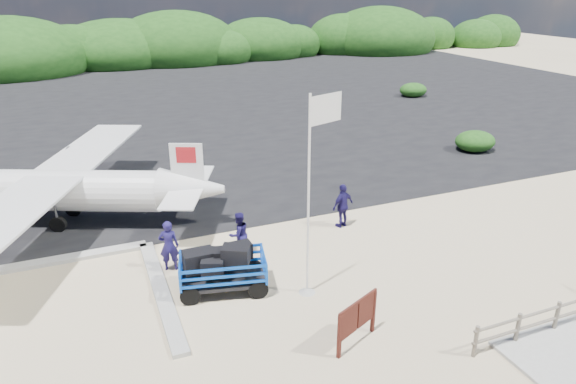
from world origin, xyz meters
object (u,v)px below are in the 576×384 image
Objects in this scene: crew_c at (343,206)px; crew_a at (169,246)px; flagpole at (307,292)px; aircraft_large at (378,110)px; crew_b at (239,234)px; baggage_cart at (224,290)px; signboard at (356,344)px.

crew_a is at bearing -12.20° from crew_c.
flagpole reaches higher than aircraft_large.
crew_c is at bearing 49.42° from flagpole.
crew_b is 4.83m from crew_c.
crew_a is at bearing 66.74° from aircraft_large.
aircraft_large is at bearing 53.59° from flagpole.
baggage_cart is 4.95m from signboard.
flagpole is 3.82× the size of crew_b.
crew_c is at bearing 78.41° from aircraft_large.
signboard is 29.61m from aircraft_large.
crew_b is (-1.54, 6.25, 0.88)m from signboard.
signboard is 0.12× the size of aircraft_large.
baggage_cart is 2.80m from flagpole.
crew_c is (4.77, 0.72, 0.08)m from crew_b.
baggage_cart is 2.68m from crew_a.
aircraft_large is at bearing 33.01° from signboard.
baggage_cart is 1.60× the size of crew_a.
flagpole is at bearing 69.83° from signboard.
flagpole reaches higher than crew_a.
flagpole is 3.49× the size of crew_a.
signboard is (0.21, -2.94, 0.00)m from flagpole.
signboard is 6.50m from crew_b.
crew_b is 25.63m from aircraft_large.
aircraft_large reaches higher than signboard.
signboard is 7.75m from crew_c.
crew_a is at bearing 99.54° from signboard.
flagpole is at bearing -12.07° from baggage_cart.
baggage_cart is at bearing 155.37° from flagpole.
crew_b is at bearing 72.90° from baggage_cart.
crew_c reaches higher than crew_b.
flagpole is at bearing 156.44° from crew_a.
flagpole is 5.39m from crew_c.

